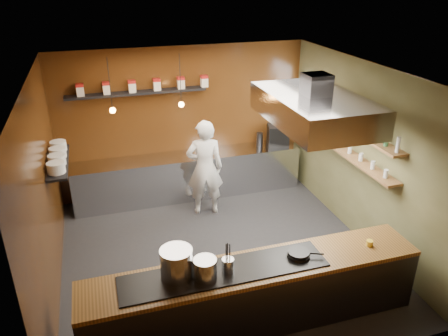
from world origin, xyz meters
name	(u,v)px	position (x,y,z in m)	size (l,w,h in m)	color
floor	(220,254)	(0.00, 0.00, 0.00)	(5.00, 5.00, 0.00)	black
back_wall	(184,122)	(0.00, 2.50, 1.50)	(5.00, 5.00, 0.00)	#40220B
left_wall	(44,195)	(-2.50, 0.00, 1.50)	(5.00, 5.00, 0.00)	#40220B
right_wall	(362,154)	(2.50, 0.00, 1.50)	(5.00, 5.00, 0.00)	brown
ceiling	(219,74)	(0.00, 0.00, 3.00)	(5.00, 5.00, 0.00)	silver
window_pane	(314,103)	(2.45, 1.70, 1.90)	(1.00, 1.00, 0.00)	white
prep_counter	(189,175)	(0.00, 2.17, 0.45)	(4.60, 0.65, 0.90)	silver
pass_counter	(254,294)	(0.00, -1.60, 0.47)	(4.40, 0.72, 0.94)	#38383D
tin_shelf	(137,93)	(-0.90, 2.36, 2.20)	(2.60, 0.26, 0.04)	black
plate_shelf	(58,162)	(-2.34, 1.00, 1.55)	(0.30, 1.40, 0.04)	black
bottle_shelf_upper	(347,125)	(2.34, 0.30, 1.92)	(0.26, 2.80, 0.04)	brown
bottle_shelf_lower	(344,151)	(2.34, 0.30, 1.45)	(0.26, 2.80, 0.04)	brown
extractor_hood	(314,108)	(1.30, -0.40, 2.51)	(1.20, 2.00, 0.72)	#38383D
pendant_left	(112,107)	(-1.40, 1.70, 2.15)	(0.10, 0.10, 0.95)	black
pendant_right	(181,102)	(-0.20, 1.70, 2.15)	(0.10, 0.10, 0.95)	black
storage_tins	(144,85)	(-0.75, 2.36, 2.33)	(2.43, 0.13, 0.22)	beige
plate_stacks	(57,156)	(-2.34, 1.00, 1.65)	(0.26, 1.16, 0.16)	silver
bottles	(348,117)	(2.34, 0.30, 2.06)	(0.06, 2.66, 0.24)	silver
wine_glasses	(345,146)	(2.34, 0.30, 1.53)	(0.07, 2.37, 0.13)	silver
stockpot_large	(177,263)	(-0.98, -1.54, 1.13)	(0.39, 0.39, 0.38)	silver
stockpot_small	(205,269)	(-0.67, -1.66, 1.07)	(0.28, 0.28, 0.27)	silver
utensil_crock	(228,266)	(-0.38, -1.64, 1.04)	(0.15, 0.15, 0.19)	silver
frying_pan	(299,254)	(0.60, -1.60, 0.98)	(0.45, 0.30, 0.08)	black
butter_jar	(369,243)	(1.62, -1.63, 0.96)	(0.09, 0.09, 0.08)	gold
espresso_machine	(278,135)	(1.93, 2.17, 1.11)	(0.43, 0.41, 0.43)	black
chef	(205,168)	(0.13, 1.40, 0.93)	(0.68, 0.45, 1.87)	white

